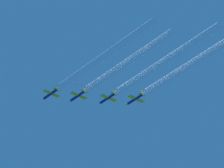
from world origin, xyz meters
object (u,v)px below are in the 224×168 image
object	(u,v)px
jet_lead	(50,94)
jet_third_echelon	(107,98)
jet_fourth_echelon	(135,99)
jet_second_echelon	(77,96)

from	to	relation	value
jet_lead	jet_third_echelon	world-z (taller)	jet_lead
jet_third_echelon	jet_fourth_echelon	world-z (taller)	jet_third_echelon
jet_third_echelon	jet_fourth_echelon	size ratio (longest dim) A/B	1.00
jet_fourth_echelon	jet_second_echelon	bearing A→B (deg)	138.51
jet_lead	jet_second_echelon	bearing A→B (deg)	-39.74
jet_second_echelon	jet_fourth_echelon	distance (m)	24.11
jet_third_echelon	jet_fourth_echelon	distance (m)	11.53
jet_lead	jet_fourth_echelon	bearing A→B (deg)	-40.93
jet_fourth_echelon	jet_lead	bearing A→B (deg)	139.07
jet_lead	jet_second_echelon	world-z (taller)	jet_lead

